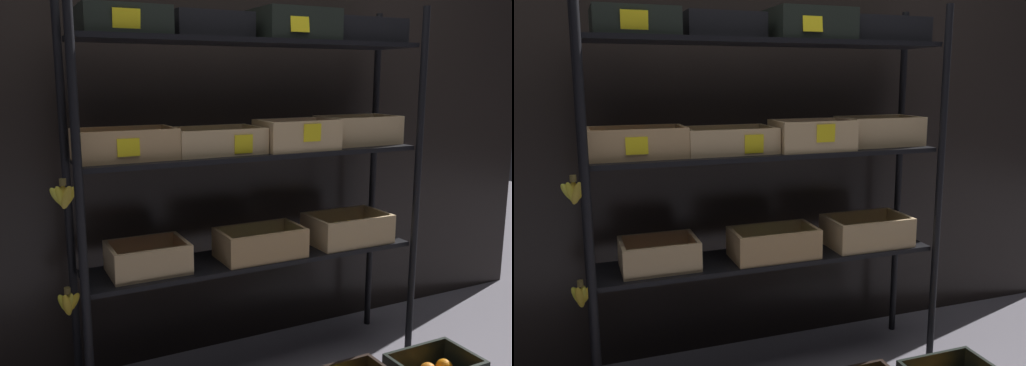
{
  "view_description": "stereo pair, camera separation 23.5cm",
  "coord_description": "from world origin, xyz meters",
  "views": [
    {
      "loc": [
        -1.02,
        -2.07,
        1.32
      ],
      "look_at": [
        0.0,
        0.0,
        0.87
      ],
      "focal_mm": 38.43,
      "sensor_mm": 36.0,
      "label": 1
    },
    {
      "loc": [
        -0.8,
        -2.16,
        1.32
      ],
      "look_at": [
        0.0,
        0.0,
        0.87
      ],
      "focal_mm": 38.43,
      "sensor_mm": 36.0,
      "label": 2
    }
  ],
  "objects": [
    {
      "name": "storefront_wall",
      "position": [
        0.0,
        0.36,
        1.32
      ],
      "size": [
        3.91,
        0.12,
        2.64
      ],
      "primitive_type": "cube",
      "color": "black",
      "rests_on": "ground_plane"
    },
    {
      "name": "display_rack",
      "position": [
        -0.0,
        0.0,
        1.04
      ],
      "size": [
        1.62,
        0.36,
        1.63
      ],
      "color": "black",
      "rests_on": "ground_plane"
    }
  ]
}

